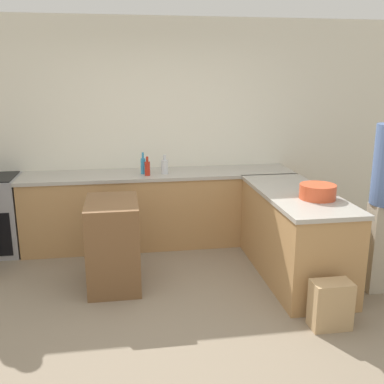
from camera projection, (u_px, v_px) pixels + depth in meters
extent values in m
plane|color=gray|center=(180.00, 322.00, 3.80)|extent=(14.00, 14.00, 0.00)
cube|color=silver|center=(156.00, 131.00, 5.59)|extent=(8.00, 0.06, 2.70)
cube|color=tan|center=(160.00, 210.00, 5.49)|extent=(3.21, 0.63, 0.85)
cube|color=#ADA89E|center=(159.00, 174.00, 5.38)|extent=(3.24, 0.66, 0.04)
cube|color=tan|center=(294.00, 236.00, 4.59)|extent=(0.66, 1.67, 0.85)
cube|color=#ADA89E|center=(297.00, 194.00, 4.48)|extent=(0.69, 1.70, 0.04)
cube|color=brown|center=(113.00, 244.00, 4.38)|extent=(0.50, 0.72, 0.86)
cylinder|color=#DB512D|center=(318.00, 192.00, 4.22)|extent=(0.34, 0.34, 0.14)
cylinder|color=#338CBF|center=(143.00, 166.00, 5.28)|extent=(0.06, 0.06, 0.18)
cylinder|color=#338CBF|center=(143.00, 156.00, 5.25)|extent=(0.03, 0.03, 0.07)
cylinder|color=silver|center=(165.00, 167.00, 5.29)|extent=(0.08, 0.08, 0.16)
cylinder|color=silver|center=(165.00, 157.00, 5.26)|extent=(0.04, 0.04, 0.06)
cylinder|color=red|center=(147.00, 169.00, 5.20)|extent=(0.06, 0.06, 0.16)
cylinder|color=red|center=(147.00, 159.00, 5.17)|extent=(0.03, 0.03, 0.06)
cube|color=#ADA38E|center=(383.00, 248.00, 4.27)|extent=(0.31, 0.19, 0.87)
cube|color=tan|center=(331.00, 305.00, 3.67)|extent=(0.33, 0.19, 0.41)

